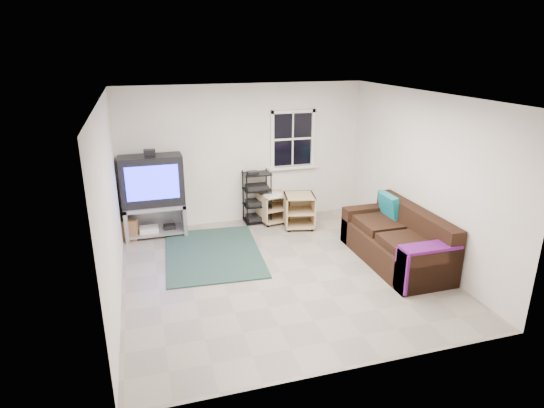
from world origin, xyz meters
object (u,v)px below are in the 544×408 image
object	(u,v)px
tv_unit	(153,189)
side_table_left	(299,209)
side_table_right	(273,205)
sofa	(398,242)
av_rack	(257,200)

from	to	relation	value
tv_unit	side_table_left	xyz separation A→B (m)	(2.60, -0.35, -0.52)
side_table_right	sofa	size ratio (longest dim) A/B	0.29
av_rack	side_table_left	world-z (taller)	av_rack
av_rack	side_table_left	size ratio (longest dim) A/B	1.59
av_rack	side_table_left	bearing A→B (deg)	-32.18
tv_unit	av_rack	bearing A→B (deg)	2.51
side_table_left	sofa	size ratio (longest dim) A/B	0.31
tv_unit	av_rack	xyz separation A→B (m)	(1.90, 0.08, -0.42)
sofa	side_table_right	bearing A→B (deg)	121.74
side_table_left	av_rack	bearing A→B (deg)	147.82
av_rack	side_table_right	size ratio (longest dim) A/B	1.69
side_table_left	side_table_right	distance (m)	0.55
side_table_left	sofa	world-z (taller)	sofa
av_rack	side_table_right	world-z (taller)	av_rack
tv_unit	side_table_right	world-z (taller)	tv_unit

